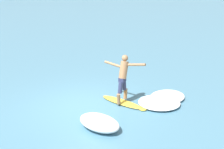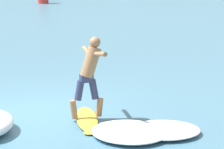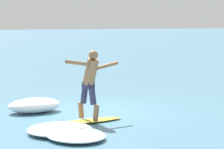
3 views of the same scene
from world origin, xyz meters
name	(u,v)px [view 1 (image 1 of 3)]	position (x,y,z in m)	size (l,w,h in m)	color
ground_plane	(84,106)	(0.00, 0.00, 0.00)	(200.00, 200.00, 0.00)	teal
surfboard	(123,102)	(1.28, -0.62, 0.04)	(0.89, 2.00, 0.21)	yellow
surfer	(123,75)	(1.34, -0.56, 1.08)	(0.91, 1.49, 1.72)	#946844
wave_foam_at_tail	(167,97)	(2.92, -1.28, 0.08)	(1.67, 1.49, 0.17)	white
wave_foam_at_nose	(99,123)	(-0.46, -1.67, 0.20)	(1.19, 1.62, 0.40)	white
wave_foam_beside	(159,102)	(2.27, -1.50, 0.09)	(2.07, 2.04, 0.18)	white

